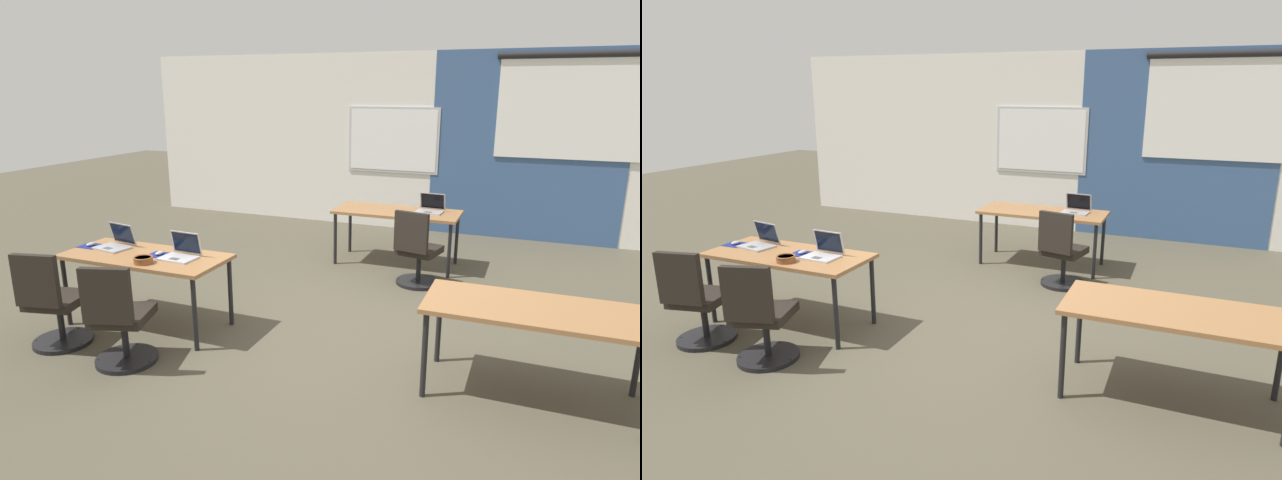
{
  "view_description": "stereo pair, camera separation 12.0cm",
  "coord_description": "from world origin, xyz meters",
  "views": [
    {
      "loc": [
        1.68,
        -4.62,
        2.26
      ],
      "look_at": [
        -0.2,
        0.03,
        0.86
      ],
      "focal_mm": 30.86,
      "sensor_mm": 36.0,
      "label": 1
    },
    {
      "loc": [
        1.79,
        -4.58,
        2.26
      ],
      "look_at": [
        -0.2,
        0.03,
        0.86
      ],
      "focal_mm": 30.86,
      "sensor_mm": 36.0,
      "label": 2
    }
  ],
  "objects": [
    {
      "name": "desk_far_center",
      "position": [
        0.0,
        2.2,
        0.66
      ],
      "size": [
        1.6,
        0.7,
        0.72
      ],
      "color": "olive",
      "rests_on": "ground"
    },
    {
      "name": "laptop_near_left_inner",
      "position": [
        -1.37,
        -0.55,
        0.77
      ],
      "size": [
        0.34,
        0.29,
        0.24
      ],
      "rotation": [
        0.0,
        0.0,
        -0.05
      ],
      "color": "#B7B7BC",
      "rests_on": "desk_near_left"
    },
    {
      "name": "laptop_far_right",
      "position": [
        0.41,
        2.28,
        0.77
      ],
      "size": [
        0.35,
        0.31,
        0.23
      ],
      "rotation": [
        0.0,
        0.0,
        -0.08
      ],
      "color": "#9E9EA3",
      "rests_on": "desk_far_center"
    },
    {
      "name": "desk_near_left",
      "position": [
        -1.75,
        -0.6,
        0.66
      ],
      "size": [
        1.6,
        0.7,
        0.72
      ],
      "color": "olive",
      "rests_on": "ground"
    },
    {
      "name": "chair_far_right",
      "position": [
        0.43,
        1.47,
        0.38
      ],
      "size": [
        0.52,
        0.58,
        0.92
      ],
      "rotation": [
        0.0,
        0.0,
        2.92
      ],
      "color": "black",
      "rests_on": "ground"
    },
    {
      "name": "mouse_near_left_end",
      "position": [
        -2.45,
        -0.57,
        0.74
      ],
      "size": [
        0.07,
        0.11,
        0.03
      ],
      "color": "#B2B2B7",
      "rests_on": "mousepad_near_left_end"
    },
    {
      "name": "mousepad_near_left_end",
      "position": [
        -2.45,
        -0.57,
        0.72
      ],
      "size": [
        0.22,
        0.19,
        0.0
      ],
      "color": "navy",
      "rests_on": "desk_near_left"
    },
    {
      "name": "snack_bowl",
      "position": [
        -1.59,
        -0.82,
        0.76
      ],
      "size": [
        0.18,
        0.18,
        0.06
      ],
      "color": "brown",
      "rests_on": "desk_near_left"
    },
    {
      "name": "ground_plane",
      "position": [
        0.0,
        0.0,
        0.0
      ],
      "size": [
        24.0,
        24.0,
        0.0
      ],
      "color": "#4C4738"
    },
    {
      "name": "chair_near_left_inner",
      "position": [
        -1.43,
        -1.36,
        0.38
      ],
      "size": [
        0.55,
        0.6,
        0.92
      ],
      "rotation": [
        0.0,
        0.0,
        3.45
      ],
      "color": "black",
      "rests_on": "ground"
    },
    {
      "name": "laptop_near_left_end",
      "position": [
        -2.17,
        -0.51,
        0.77
      ],
      "size": [
        0.37,
        0.34,
        0.23
      ],
      "rotation": [
        0.0,
        0.0,
        -0.16
      ],
      "color": "#9E9EA3",
      "rests_on": "desk_near_left"
    },
    {
      "name": "mouse_near_left_inner",
      "position": [
        -1.61,
        -0.56,
        0.74
      ],
      "size": [
        0.07,
        0.11,
        0.03
      ],
      "color": "#B2B2B7",
      "rests_on": "mousepad_near_left_inner"
    },
    {
      "name": "back_wall_assembly",
      "position": [
        0.04,
        4.2,
        1.41
      ],
      "size": [
        10.0,
        0.27,
        2.8
      ],
      "color": "silver",
      "rests_on": "ground"
    },
    {
      "name": "mousepad_near_left_inner",
      "position": [
        -1.61,
        -0.56,
        0.72
      ],
      "size": [
        0.22,
        0.19,
        0.0
      ],
      "color": "navy",
      "rests_on": "desk_near_left"
    },
    {
      "name": "chair_near_left_end",
      "position": [
        -2.21,
        -1.3,
        0.38
      ],
      "size": [
        0.53,
        0.58,
        0.92
      ],
      "rotation": [
        0.0,
        0.0,
        3.37
      ],
      "color": "black",
      "rests_on": "ground"
    },
    {
      "name": "desk_near_right",
      "position": [
        1.75,
        -0.6,
        0.66
      ],
      "size": [
        1.6,
        0.7,
        0.72
      ],
      "color": "olive",
      "rests_on": "ground"
    }
  ]
}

